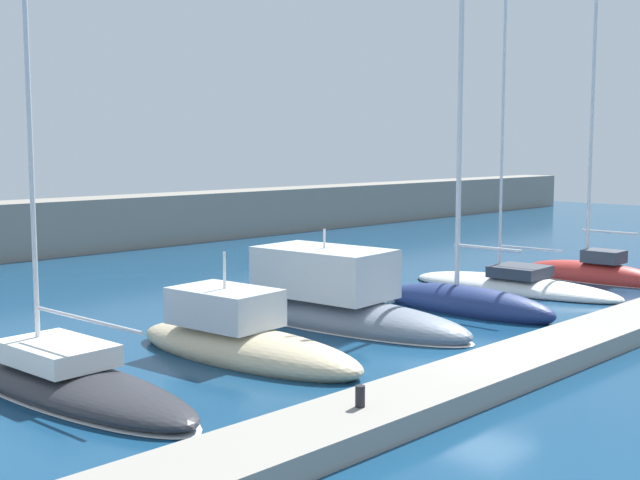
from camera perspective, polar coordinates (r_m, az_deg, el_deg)
The scene contains 10 objects.
ground_plane at distance 23.24m, azimuth 11.05°, elevation -8.00°, with size 120.00×120.00×0.00m, color navy.
dock_pier at distance 22.44m, azimuth 14.22°, elevation -7.90°, with size 33.01×2.06×0.53m, color gray.
breakwater_seawall at distance 45.22m, azimuth -20.99°, elevation 0.58°, with size 108.00×3.10×2.89m, color gray.
sailboat_charcoal_second at distance 20.89m, azimuth -17.44°, elevation -8.94°, with size 2.96×10.00×16.46m.
motorboat_sand_third at distance 23.01m, azimuth -5.46°, elevation -6.84°, with size 3.16×7.99×3.22m.
motorboat_slate_fourth at distance 27.13m, azimuth 0.86°, elevation -4.29°, with size 3.70×10.07×3.50m.
sailboat_navy_fifth at distance 29.46m, azimuth 10.02°, elevation -4.10°, with size 1.91×6.75×12.26m.
sailboat_white_sixth at distance 34.24m, azimuth 13.13°, elevation -3.03°, with size 3.29×9.19×18.47m.
sailboat_red_seventh at distance 37.40m, azimuth 18.15°, elevation -2.17°, with size 1.80×6.45×13.04m.
dock_bollard at distance 17.02m, azimuth 2.77°, elevation -10.65°, with size 0.20×0.20×0.44m, color black.
Camera 1 is at (-18.94, -12.17, 5.77)m, focal length 46.73 mm.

